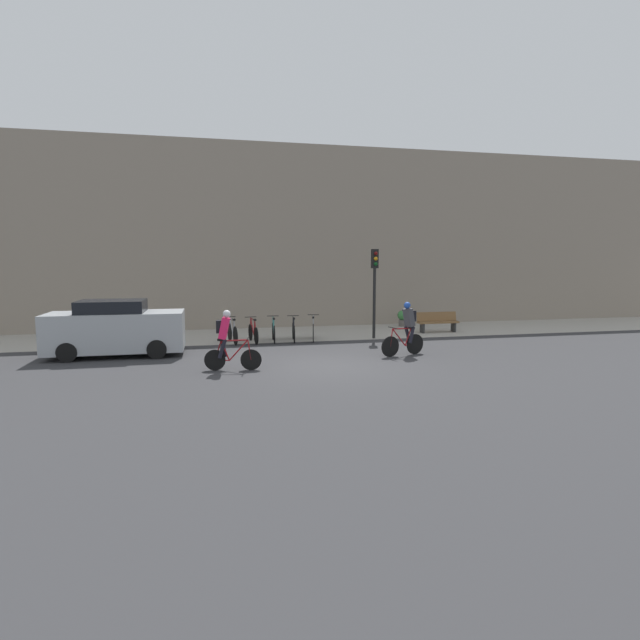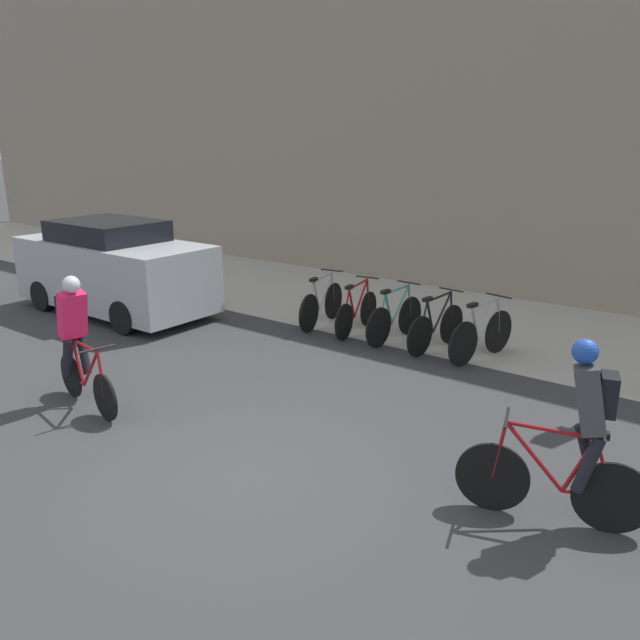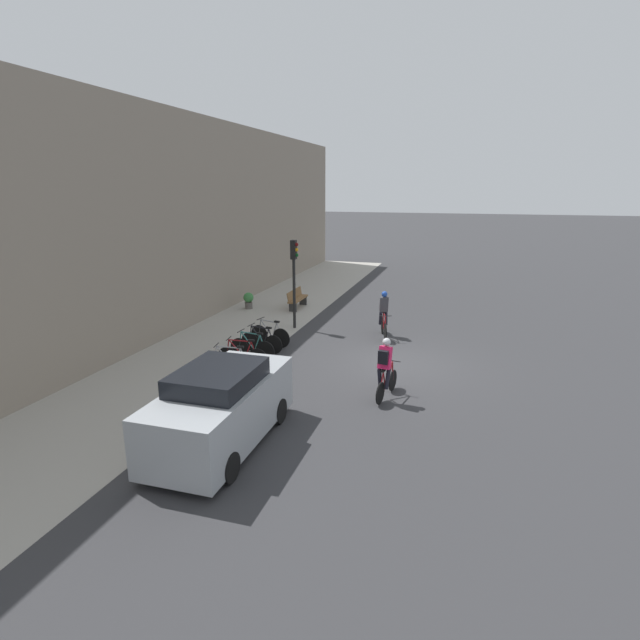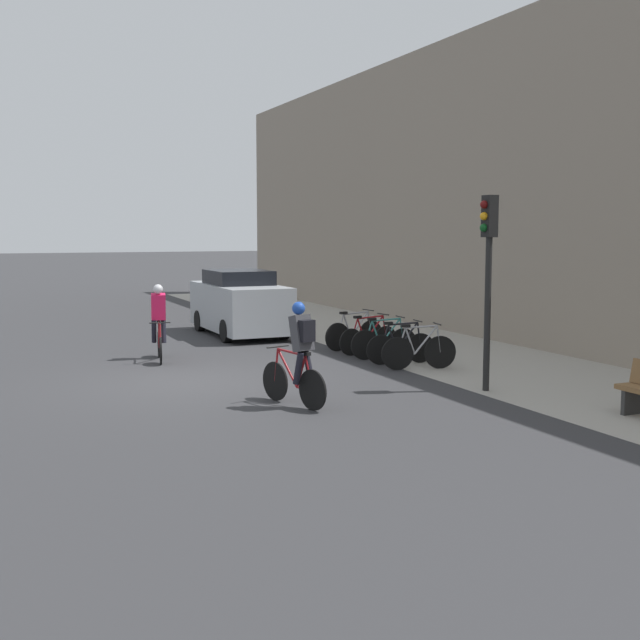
{
  "view_description": "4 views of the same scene",
  "coord_description": "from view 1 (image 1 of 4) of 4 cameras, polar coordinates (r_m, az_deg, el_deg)",
  "views": [
    {
      "loc": [
        -3.44,
        -14.32,
        3.13
      ],
      "look_at": [
        0.02,
        1.2,
        1.24
      ],
      "focal_mm": 28.0,
      "sensor_mm": 36.0,
      "label": 1
    },
    {
      "loc": [
        4.11,
        -4.26,
        3.41
      ],
      "look_at": [
        -1.39,
        3.12,
        0.71
      ],
      "focal_mm": 35.0,
      "sensor_mm": 36.0,
      "label": 2
    },
    {
      "loc": [
        -15.6,
        -1.98,
        5.63
      ],
      "look_at": [
        1.0,
        3.06,
        0.99
      ],
      "focal_mm": 28.0,
      "sensor_mm": 36.0,
      "label": 3
    },
    {
      "loc": [
        15.26,
        -3.92,
        2.95
      ],
      "look_at": [
        1.23,
        2.21,
        1.25
      ],
      "focal_mm": 45.0,
      "sensor_mm": 36.0,
      "label": 4
    }
  ],
  "objects": [
    {
      "name": "ground",
      "position": [
        15.06,
        0.93,
        -5.24
      ],
      "size": [
        200.0,
        200.0,
        0.0
      ],
      "primitive_type": "plane",
      "color": "#333335"
    },
    {
      "name": "parked_bike_0",
      "position": [
        19.34,
        -9.97,
        -1.41
      ],
      "size": [
        0.46,
        1.71,
        0.99
      ],
      "color": "black",
      "rests_on": "ground"
    },
    {
      "name": "potted_plant",
      "position": [
        24.24,
        9.4,
        0.29
      ],
      "size": [
        0.48,
        0.48,
        0.78
      ],
      "color": "#56514C",
      "rests_on": "ground"
    },
    {
      "name": "parked_bike_4",
      "position": [
        19.74,
        -0.78,
        -1.14
      ],
      "size": [
        0.5,
        1.64,
        0.99
      ],
      "color": "black",
      "rests_on": "ground"
    },
    {
      "name": "bench",
      "position": [
        22.57,
        13.29,
        -0.17
      ],
      "size": [
        1.86,
        0.44,
        0.89
      ],
      "color": "brown",
      "rests_on": "ground"
    },
    {
      "name": "cyclist_grey",
      "position": [
        16.81,
        9.93,
        -0.8
      ],
      "size": [
        1.66,
        0.62,
        1.78
      ],
      "color": "black",
      "rests_on": "ground"
    },
    {
      "name": "parked_bike_1",
      "position": [
        19.4,
        -7.64,
        -1.4
      ],
      "size": [
        0.46,
        1.65,
        0.96
      ],
      "color": "black",
      "rests_on": "ground"
    },
    {
      "name": "kerb_strip",
      "position": [
        21.58,
        -3.25,
        -1.58
      ],
      "size": [
        44.0,
        4.5,
        0.01
      ],
      "primitive_type": "cube",
      "color": "#A39E93",
      "rests_on": "ground"
    },
    {
      "name": "building_facade",
      "position": [
        23.89,
        -4.33,
        9.45
      ],
      "size": [
        44.0,
        0.6,
        8.51
      ],
      "primitive_type": "cube",
      "color": "gray",
      "rests_on": "ground"
    },
    {
      "name": "cyclist_pink",
      "position": [
        14.5,
        -10.66,
        -2.02
      ],
      "size": [
        1.62,
        0.54,
        1.74
      ],
      "color": "black",
      "rests_on": "ground"
    },
    {
      "name": "parked_bike_2",
      "position": [
        19.48,
        -5.33,
        -1.3
      ],
      "size": [
        0.46,
        1.66,
        0.98
      ],
      "color": "black",
      "rests_on": "ground"
    },
    {
      "name": "traffic_light_pole",
      "position": [
        20.17,
        6.27,
        4.92
      ],
      "size": [
        0.26,
        0.3,
        3.6
      ],
      "color": "black",
      "rests_on": "ground"
    },
    {
      "name": "parked_bike_3",
      "position": [
        19.59,
        -3.04,
        -1.25
      ],
      "size": [
        0.46,
        1.62,
        0.97
      ],
      "color": "black",
      "rests_on": "ground"
    },
    {
      "name": "parked_car",
      "position": [
        17.8,
        -22.28,
        -0.95
      ],
      "size": [
        4.3,
        1.84,
        1.85
      ],
      "color": "#9EA3A8",
      "rests_on": "ground"
    }
  ]
}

